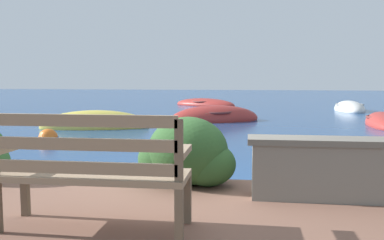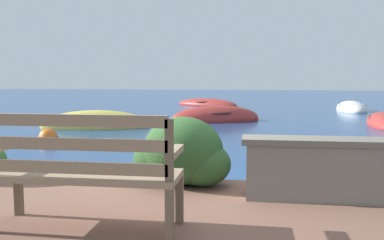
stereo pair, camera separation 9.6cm
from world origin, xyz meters
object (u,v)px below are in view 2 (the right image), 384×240
at_px(rowboat_distant, 207,105).
at_px(mooring_buoy, 48,138).
at_px(rowboat_outer, 352,109).
at_px(rowboat_far, 216,119).
at_px(rowboat_nearest, 96,125).
at_px(park_bench, 84,169).

relative_size(rowboat_distant, mooring_buoy, 7.67).
relative_size(rowboat_outer, rowboat_distant, 0.78).
height_order(rowboat_far, rowboat_outer, rowboat_far).
bearing_deg(rowboat_far, rowboat_outer, -162.22).
bearing_deg(rowboat_distant, rowboat_nearest, 107.35).
height_order(park_bench, rowboat_far, park_bench).
bearing_deg(rowboat_outer, rowboat_far, -45.91).
bearing_deg(park_bench, rowboat_outer, 62.92).
height_order(rowboat_outer, mooring_buoy, rowboat_outer).
xyz_separation_m(rowboat_far, mooring_buoy, (-3.29, -4.72, -0.00)).
height_order(park_bench, rowboat_outer, park_bench).
xyz_separation_m(rowboat_far, rowboat_distant, (-1.06, 7.10, -0.02)).
distance_m(park_bench, rowboat_distant, 17.51).
bearing_deg(park_bench, rowboat_nearest, 102.49).
relative_size(park_bench, rowboat_far, 0.47).
bearing_deg(rowboat_nearest, rowboat_distant, 62.49).
xyz_separation_m(park_bench, mooring_buoy, (-3.16, 5.66, -0.63)).
height_order(rowboat_far, rowboat_distant, rowboat_far).
bearing_deg(park_bench, rowboat_distant, 85.20).
distance_m(park_bench, rowboat_far, 10.40).
xyz_separation_m(rowboat_nearest, rowboat_distant, (2.08, 9.36, -0.02)).
xyz_separation_m(park_bench, rowboat_far, (0.13, 10.38, -0.63)).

